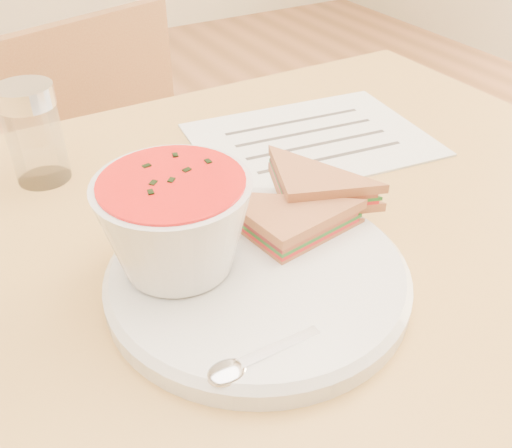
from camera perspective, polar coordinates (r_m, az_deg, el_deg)
chair_far at (r=1.16m, az=-9.15°, el=-1.22°), size 0.45×0.45×0.80m
plate at (r=0.50m, az=0.16°, el=-5.41°), size 0.32×0.32×0.02m
soup_bowl at (r=0.47m, az=-8.01°, el=-0.46°), size 0.15×0.15×0.09m
sandwich_half_a at (r=0.49m, az=2.64°, el=-3.29°), size 0.12×0.12×0.03m
sandwich_half_b at (r=0.53m, az=3.17°, el=1.61°), size 0.12×0.12×0.03m
spoon at (r=0.43m, az=2.54°, el=-12.20°), size 0.15×0.03×0.01m
paper_menu at (r=0.73m, az=5.53°, el=8.41°), size 0.31×0.24×0.00m
condiment_shaker at (r=0.67m, az=-21.30°, el=8.37°), size 0.07×0.07×0.11m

